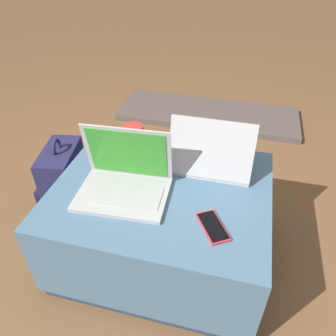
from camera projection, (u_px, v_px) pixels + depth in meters
The scene contains 8 objects.
ground_plane at pixel (163, 251), 1.57m from camera, with size 14.00×14.00×0.00m, color brown.
ottoman at pixel (162, 221), 1.45m from camera, with size 0.87×0.72×0.40m.
laptop_near at pixel (124, 180), 1.28m from camera, with size 0.37×0.27×0.26m.
laptop_far at pixel (211, 158), 1.40m from camera, with size 0.34×0.25×0.25m.
cell_phone at pixel (213, 227), 1.15m from camera, with size 0.14×0.17×0.01m.
backpack at pixel (63, 182), 1.69m from camera, with size 0.24×0.31×0.45m.
coffee_mug at pixel (135, 135), 1.55m from camera, with size 0.14×0.09×0.10m.
fireplace_hearth at pixel (208, 114), 2.63m from camera, with size 1.40×0.50×0.04m.
Camera 1 is at (0.28, -0.97, 1.27)m, focal length 35.00 mm.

